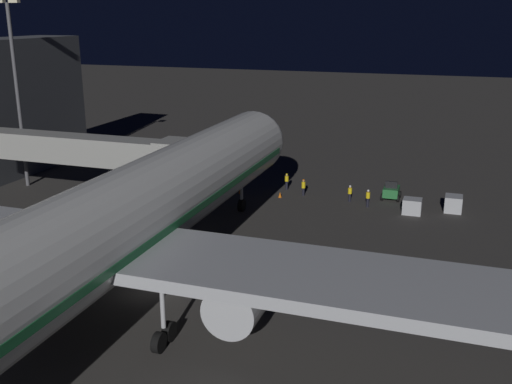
% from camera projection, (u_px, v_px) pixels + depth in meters
% --- Properties ---
extents(ground_plane, '(320.00, 320.00, 0.00)m').
position_uv_depth(ground_plane, '(153.00, 288.00, 40.99)').
color(ground_plane, '#383533').
extents(airliner_at_gate, '(51.92, 64.80, 18.62)m').
position_uv_depth(airliner_at_gate, '(82.00, 246.00, 32.48)').
color(airliner_at_gate, silver).
rests_on(airliner_at_gate, ground_plane).
extents(jet_bridge, '(24.38, 3.40, 7.66)m').
position_uv_depth(jet_bridge, '(90.00, 151.00, 54.65)').
color(jet_bridge, '#9E9E99').
rests_on(jet_bridge, ground_plane).
extents(apron_floodlight_mast, '(2.90, 0.50, 19.86)m').
position_uv_depth(apron_floodlight_mast, '(16.00, 81.00, 62.37)').
color(apron_floodlight_mast, '#59595E').
rests_on(apron_floodlight_mast, ground_plane).
extents(pushback_tug, '(1.86, 2.30, 1.95)m').
position_uv_depth(pushback_tug, '(391.00, 192.00, 60.57)').
color(pushback_tug, '#287038').
rests_on(pushback_tug, ground_plane).
extents(baggage_container_near_belt, '(1.60, 1.84, 1.55)m').
position_uv_depth(baggage_container_near_belt, '(453.00, 204.00, 56.76)').
color(baggage_container_near_belt, '#B7BABF').
rests_on(baggage_container_near_belt, ground_plane).
extents(baggage_container_mid_row, '(1.73, 1.55, 1.46)m').
position_uv_depth(baggage_container_mid_row, '(412.00, 206.00, 56.15)').
color(baggage_container_mid_row, '#B7BABF').
rests_on(baggage_container_mid_row, ground_plane).
extents(ground_crew_near_nose_gear, '(0.40, 0.40, 1.81)m').
position_uv_depth(ground_crew_near_nose_gear, '(287.00, 181.00, 63.74)').
color(ground_crew_near_nose_gear, black).
rests_on(ground_crew_near_nose_gear, ground_plane).
extents(ground_crew_by_belt_loader, '(0.40, 0.40, 1.70)m').
position_uv_depth(ground_crew_by_belt_loader, '(350.00, 193.00, 59.74)').
color(ground_crew_by_belt_loader, black).
rests_on(ground_crew_by_belt_loader, ground_plane).
extents(ground_crew_under_port_wing, '(0.40, 0.40, 1.75)m').
position_uv_depth(ground_crew_under_port_wing, '(303.00, 187.00, 61.72)').
color(ground_crew_under_port_wing, black).
rests_on(ground_crew_under_port_wing, ground_plane).
extents(ground_crew_by_tug, '(0.40, 0.40, 1.78)m').
position_uv_depth(ground_crew_by_tug, '(368.00, 197.00, 58.01)').
color(ground_crew_by_tug, black).
rests_on(ground_crew_by_tug, ground_plane).
extents(traffic_cone_nose_port, '(0.36, 0.36, 0.55)m').
position_uv_depth(traffic_cone_nose_port, '(280.00, 195.00, 61.26)').
color(traffic_cone_nose_port, orange).
rests_on(traffic_cone_nose_port, ground_plane).
extents(traffic_cone_nose_starboard, '(0.36, 0.36, 0.55)m').
position_uv_depth(traffic_cone_nose_starboard, '(240.00, 191.00, 62.63)').
color(traffic_cone_nose_starboard, orange).
rests_on(traffic_cone_nose_starboard, ground_plane).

